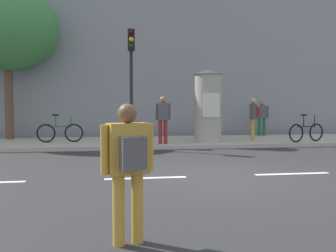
{
  "coord_description": "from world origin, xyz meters",
  "views": [
    {
      "loc": [
        -2.38,
        -7.96,
        1.61
      ],
      "look_at": [
        -0.93,
        2.0,
        1.03
      ],
      "focal_mm": 39.25,
      "sensor_mm": 36.0,
      "label": 1
    }
  ],
  "objects_px": {
    "traffic_light": "(131,68)",
    "poster_column": "(208,105)",
    "street_tree": "(7,28)",
    "pedestrian_tallest": "(163,116)",
    "pedestrian_with_bag": "(128,161)",
    "pedestrian_near_pole": "(253,115)",
    "pedestrian_in_red_top": "(262,115)",
    "bicycle_upright": "(60,132)",
    "bicycle_leaning": "(306,132)"
  },
  "relations": [
    {
      "from": "bicycle_upright",
      "to": "pedestrian_in_red_top",
      "type": "bearing_deg",
      "value": 10.85
    },
    {
      "from": "pedestrian_near_pole",
      "to": "pedestrian_tallest",
      "type": "relative_size",
      "value": 0.98
    },
    {
      "from": "poster_column",
      "to": "bicycle_upright",
      "type": "xyz_separation_m",
      "value": [
        -5.72,
        0.75,
        -1.05
      ]
    },
    {
      "from": "bicycle_leaning",
      "to": "bicycle_upright",
      "type": "distance_m",
      "value": 9.66
    },
    {
      "from": "traffic_light",
      "to": "poster_column",
      "type": "relative_size",
      "value": 1.45
    },
    {
      "from": "poster_column",
      "to": "pedestrian_in_red_top",
      "type": "relative_size",
      "value": 1.72
    },
    {
      "from": "traffic_light",
      "to": "poster_column",
      "type": "distance_m",
      "value": 3.38
    },
    {
      "from": "street_tree",
      "to": "pedestrian_tallest",
      "type": "xyz_separation_m",
      "value": [
        6.22,
        -2.85,
        -3.62
      ]
    },
    {
      "from": "pedestrian_in_red_top",
      "to": "pedestrian_near_pole",
      "type": "bearing_deg",
      "value": -119.97
    },
    {
      "from": "poster_column",
      "to": "bicycle_upright",
      "type": "height_order",
      "value": "poster_column"
    },
    {
      "from": "street_tree",
      "to": "bicycle_leaning",
      "type": "bearing_deg",
      "value": -13.93
    },
    {
      "from": "traffic_light",
      "to": "pedestrian_with_bag",
      "type": "height_order",
      "value": "traffic_light"
    },
    {
      "from": "pedestrian_with_bag",
      "to": "pedestrian_tallest",
      "type": "relative_size",
      "value": 0.92
    },
    {
      "from": "bicycle_leaning",
      "to": "poster_column",
      "type": "bearing_deg",
      "value": 173.15
    },
    {
      "from": "pedestrian_tallest",
      "to": "pedestrian_in_red_top",
      "type": "relative_size",
      "value": 1.08
    },
    {
      "from": "pedestrian_tallest",
      "to": "bicycle_leaning",
      "type": "relative_size",
      "value": 1.03
    },
    {
      "from": "poster_column",
      "to": "pedestrian_with_bag",
      "type": "height_order",
      "value": "poster_column"
    },
    {
      "from": "street_tree",
      "to": "bicycle_leaning",
      "type": "distance_m",
      "value": 13.0
    },
    {
      "from": "pedestrian_near_pole",
      "to": "pedestrian_tallest",
      "type": "height_order",
      "value": "pedestrian_tallest"
    },
    {
      "from": "poster_column",
      "to": "bicycle_leaning",
      "type": "relative_size",
      "value": 1.65
    },
    {
      "from": "street_tree",
      "to": "pedestrian_near_pole",
      "type": "xyz_separation_m",
      "value": [
        9.98,
        -2.27,
        -3.63
      ]
    },
    {
      "from": "pedestrian_in_red_top",
      "to": "bicycle_upright",
      "type": "distance_m",
      "value": 9.13
    },
    {
      "from": "poster_column",
      "to": "street_tree",
      "type": "distance_m",
      "value": 9.02
    },
    {
      "from": "pedestrian_near_pole",
      "to": "pedestrian_tallest",
      "type": "xyz_separation_m",
      "value": [
        -3.76,
        -0.58,
        0.01
      ]
    },
    {
      "from": "traffic_light",
      "to": "pedestrian_tallest",
      "type": "distance_m",
      "value": 2.13
    },
    {
      "from": "pedestrian_with_bag",
      "to": "pedestrian_near_pole",
      "type": "bearing_deg",
      "value": 61.58
    },
    {
      "from": "street_tree",
      "to": "pedestrian_with_bag",
      "type": "bearing_deg",
      "value": -69.49
    },
    {
      "from": "traffic_light",
      "to": "pedestrian_with_bag",
      "type": "distance_m",
      "value": 9.25
    },
    {
      "from": "pedestrian_near_pole",
      "to": "traffic_light",
      "type": "bearing_deg",
      "value": -169.13
    },
    {
      "from": "street_tree",
      "to": "pedestrian_with_bag",
      "type": "distance_m",
      "value": 13.63
    },
    {
      "from": "traffic_light",
      "to": "bicycle_upright",
      "type": "height_order",
      "value": "traffic_light"
    },
    {
      "from": "poster_column",
      "to": "bicycle_leaning",
      "type": "xyz_separation_m",
      "value": [
        3.86,
        -0.46,
        -1.05
      ]
    },
    {
      "from": "bicycle_upright",
      "to": "pedestrian_with_bag",
      "type": "bearing_deg",
      "value": -77.88
    },
    {
      "from": "pedestrian_in_red_top",
      "to": "bicycle_upright",
      "type": "bearing_deg",
      "value": -169.15
    },
    {
      "from": "poster_column",
      "to": "pedestrian_in_red_top",
      "type": "xyz_separation_m",
      "value": [
        3.23,
        2.47,
        -0.47
      ]
    },
    {
      "from": "pedestrian_tallest",
      "to": "poster_column",
      "type": "bearing_deg",
      "value": 11.01
    },
    {
      "from": "street_tree",
      "to": "pedestrian_in_red_top",
      "type": "height_order",
      "value": "street_tree"
    },
    {
      "from": "pedestrian_with_bag",
      "to": "street_tree",
      "type": "bearing_deg",
      "value": 110.51
    },
    {
      "from": "pedestrian_near_pole",
      "to": "bicycle_leaning",
      "type": "relative_size",
      "value": 1.01
    },
    {
      "from": "bicycle_leaning",
      "to": "bicycle_upright",
      "type": "xyz_separation_m",
      "value": [
        -9.58,
        1.22,
        0.0
      ]
    },
    {
      "from": "poster_column",
      "to": "pedestrian_tallest",
      "type": "bearing_deg",
      "value": -168.99
    },
    {
      "from": "pedestrian_near_pole",
      "to": "street_tree",
      "type": "bearing_deg",
      "value": 167.19
    },
    {
      "from": "pedestrian_in_red_top",
      "to": "bicycle_upright",
      "type": "height_order",
      "value": "pedestrian_in_red_top"
    },
    {
      "from": "pedestrian_with_bag",
      "to": "bicycle_leaning",
      "type": "distance_m",
      "value": 11.84
    },
    {
      "from": "traffic_light",
      "to": "pedestrian_near_pole",
      "type": "bearing_deg",
      "value": 10.87
    },
    {
      "from": "pedestrian_with_bag",
      "to": "traffic_light",
      "type": "bearing_deg",
      "value": 87.12
    },
    {
      "from": "traffic_light",
      "to": "pedestrian_near_pole",
      "type": "height_order",
      "value": "traffic_light"
    },
    {
      "from": "traffic_light",
      "to": "pedestrian_tallest",
      "type": "height_order",
      "value": "traffic_light"
    },
    {
      "from": "poster_column",
      "to": "street_tree",
      "type": "xyz_separation_m",
      "value": [
        -8.05,
        2.49,
        3.23
      ]
    },
    {
      "from": "pedestrian_with_bag",
      "to": "poster_column",
      "type": "bearing_deg",
      "value": 70.44
    }
  ]
}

